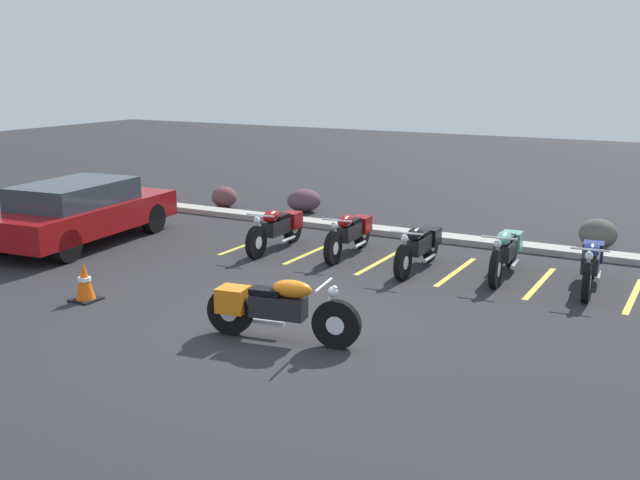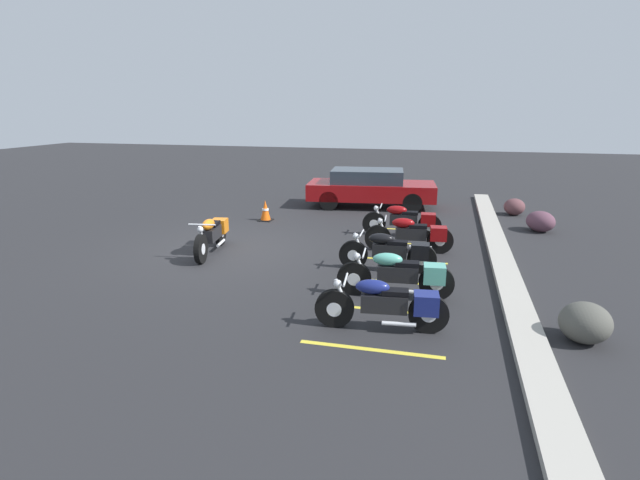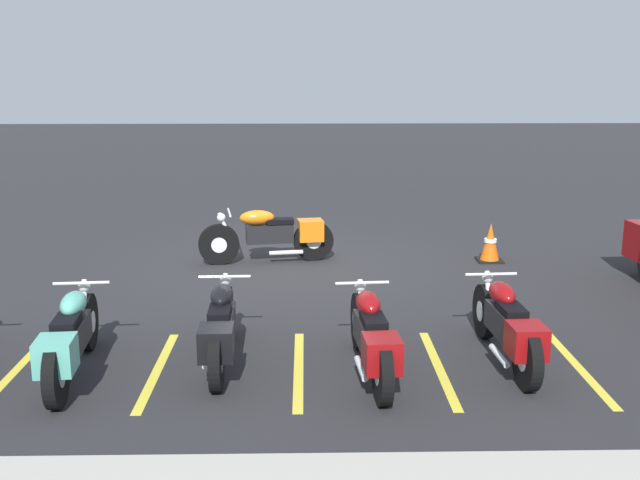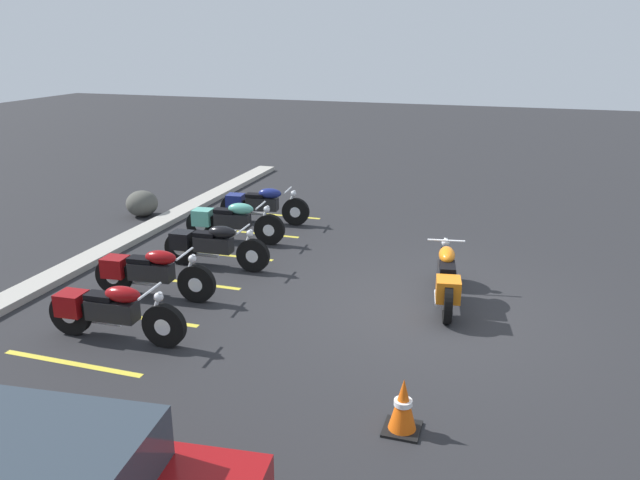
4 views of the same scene
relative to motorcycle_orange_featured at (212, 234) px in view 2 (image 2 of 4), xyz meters
name	(u,v)px [view 2 (image 2 of 4)]	position (x,y,z in m)	size (l,w,h in m)	color
ground	(228,250)	(-0.28, 0.24, -0.46)	(60.00, 60.00, 0.00)	#262628
motorcycle_orange_featured	(212,234)	(0.00, 0.00, 0.00)	(2.17, 0.71, 0.86)	black
parked_bike_0	(406,220)	(-2.64, 4.33, -0.02)	(0.59, 2.10, 0.83)	black
parked_bike_1	(413,234)	(-1.18, 4.63, -0.02)	(0.59, 2.09, 0.82)	black
parked_bike_2	(392,252)	(0.38, 4.31, -0.03)	(0.58, 2.06, 0.81)	black
parked_bike_3	(401,274)	(1.85, 4.62, -0.01)	(0.59, 2.12, 0.83)	black
parked_bike_4	(388,304)	(3.28, 4.56, -0.02)	(0.60, 2.07, 0.82)	black
car_red	(370,187)	(-6.45, 2.79, 0.22)	(2.24, 4.47, 1.29)	black
concrete_curb	(504,267)	(-0.28, 6.63, -0.40)	(18.00, 0.50, 0.12)	#A8A399
landscape_rock_0	(541,221)	(-4.11, 7.92, -0.17)	(0.84, 0.70, 0.57)	#5A3947
landscape_rock_1	(585,323)	(2.96, 7.43, -0.15)	(0.74, 0.74, 0.61)	#4E4D46
landscape_rock_2	(514,207)	(-6.22, 7.47, -0.19)	(0.65, 0.65, 0.53)	brown
traffic_cone	(265,211)	(-3.51, 0.03, -0.16)	(0.40, 0.40, 0.63)	black
stall_line_0	(410,230)	(-3.39, 4.41, -0.45)	(0.10, 2.10, 0.00)	gold
stall_line_1	(406,243)	(-1.91, 4.41, -0.45)	(0.10, 2.10, 0.00)	gold
stall_line_2	(400,260)	(-0.44, 4.41, -0.45)	(0.10, 2.10, 0.00)	gold
stall_line_3	(393,282)	(1.04, 4.41, -0.45)	(0.10, 2.10, 0.00)	gold
stall_line_4	(384,310)	(2.52, 4.41, -0.45)	(0.10, 2.10, 0.00)	gold
stall_line_5	(371,349)	(3.99, 4.41, -0.45)	(0.10, 2.10, 0.00)	gold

